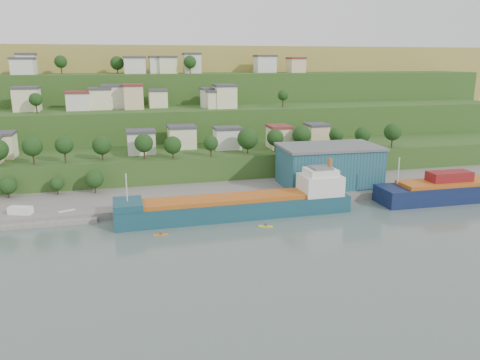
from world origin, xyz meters
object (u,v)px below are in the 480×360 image
object	(u,v)px
cargo_ship_near	(243,206)
warehouse	(329,165)
caravan	(21,212)
kayak_orange	(161,234)

from	to	relation	value
cargo_ship_near	warehouse	distance (m)	37.56
caravan	kayak_orange	distance (m)	39.40
warehouse	caravan	size ratio (longest dim) A/B	5.36
caravan	kayak_orange	xyz separation A→B (m)	(34.27, -19.31, -2.32)
warehouse	caravan	bearing A→B (deg)	-173.22
cargo_ship_near	kayak_orange	size ratio (longest dim) A/B	17.63
kayak_orange	caravan	bearing A→B (deg)	156.74
kayak_orange	warehouse	bearing A→B (deg)	31.81
kayak_orange	cargo_ship_near	bearing A→B (deg)	28.71
caravan	kayak_orange	bearing A→B (deg)	-9.13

